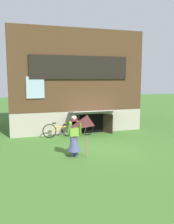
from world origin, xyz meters
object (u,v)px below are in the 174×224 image
at_px(kite, 87,125).
at_px(bicycle_yellow, 59,130).
at_px(bicycle_silver, 77,128).
at_px(person, 74,139).

bearing_deg(kite, bicycle_yellow, 95.94).
bearing_deg(kite, bicycle_silver, 80.51).
xyz_separation_m(person, bicycle_yellow, (0.01, 3.22, -0.31)).
distance_m(kite, bicycle_yellow, 3.83).
bearing_deg(bicycle_silver, kite, -82.32).
relative_size(bicycle_silver, bicycle_yellow, 0.96).
bearing_deg(person, bicycle_silver, 97.77).
relative_size(kite, bicycle_yellow, 0.96).
height_order(person, kite, kite).
distance_m(person, bicycle_yellow, 3.24).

